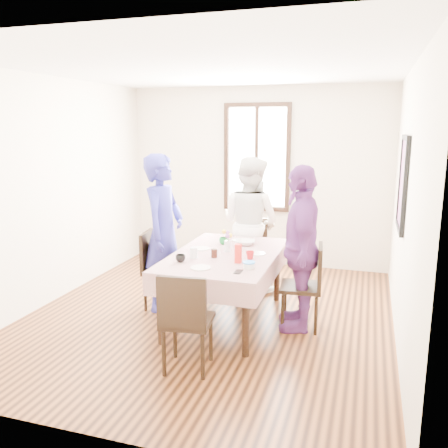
{
  "coord_description": "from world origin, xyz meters",
  "views": [
    {
      "loc": [
        1.65,
        -4.73,
        2.12
      ],
      "look_at": [
        0.21,
        -0.11,
        1.1
      ],
      "focal_mm": 37.5,
      "sensor_mm": 36.0,
      "label": 1
    }
  ],
  "objects_px": {
    "chair_left": "(163,270)",
    "chair_near": "(188,320)",
    "chair_right": "(301,287)",
    "person_far": "(250,224)",
    "dining_table": "(225,287)",
    "chair_far": "(250,254)",
    "person_left": "(164,233)",
    "person_right": "(300,248)"
  },
  "relations": [
    {
      "from": "chair_far",
      "to": "person_left",
      "type": "bearing_deg",
      "value": 41.5
    },
    {
      "from": "dining_table",
      "to": "chair_near",
      "type": "xyz_separation_m",
      "value": [
        -0.0,
        -1.12,
        0.08
      ]
    },
    {
      "from": "chair_far",
      "to": "person_far",
      "type": "xyz_separation_m",
      "value": [
        0.0,
        -0.02,
        0.42
      ]
    },
    {
      "from": "chair_far",
      "to": "person_far",
      "type": "relative_size",
      "value": 0.52
    },
    {
      "from": "chair_far",
      "to": "person_right",
      "type": "height_order",
      "value": "person_right"
    },
    {
      "from": "dining_table",
      "to": "chair_right",
      "type": "relative_size",
      "value": 1.79
    },
    {
      "from": "chair_near",
      "to": "person_left",
      "type": "distance_m",
      "value": 1.57
    },
    {
      "from": "chair_far",
      "to": "person_right",
      "type": "distance_m",
      "value": 1.4
    },
    {
      "from": "chair_right",
      "to": "person_right",
      "type": "height_order",
      "value": "person_right"
    },
    {
      "from": "person_far",
      "to": "person_right",
      "type": "relative_size",
      "value": 1.0
    },
    {
      "from": "dining_table",
      "to": "chair_far",
      "type": "distance_m",
      "value": 1.12
    },
    {
      "from": "person_far",
      "to": "chair_far",
      "type": "bearing_deg",
      "value": -67.82
    },
    {
      "from": "chair_left",
      "to": "chair_near",
      "type": "height_order",
      "value": "same"
    },
    {
      "from": "chair_right",
      "to": "person_left",
      "type": "distance_m",
      "value": 1.68
    },
    {
      "from": "dining_table",
      "to": "person_left",
      "type": "height_order",
      "value": "person_left"
    },
    {
      "from": "chair_far",
      "to": "chair_near",
      "type": "relative_size",
      "value": 1.0
    },
    {
      "from": "chair_right",
      "to": "chair_near",
      "type": "relative_size",
      "value": 1.0
    },
    {
      "from": "chair_right",
      "to": "person_right",
      "type": "relative_size",
      "value": 0.52
    },
    {
      "from": "chair_near",
      "to": "person_far",
      "type": "height_order",
      "value": "person_far"
    },
    {
      "from": "dining_table",
      "to": "person_right",
      "type": "xyz_separation_m",
      "value": [
        0.8,
        0.05,
        0.5
      ]
    },
    {
      "from": "person_right",
      "to": "dining_table",
      "type": "bearing_deg",
      "value": -96.47
    },
    {
      "from": "chair_left",
      "to": "chair_right",
      "type": "xyz_separation_m",
      "value": [
        1.64,
        -0.1,
        0.0
      ]
    },
    {
      "from": "chair_left",
      "to": "chair_far",
      "type": "bearing_deg",
      "value": 131.35
    },
    {
      "from": "chair_left",
      "to": "person_right",
      "type": "distance_m",
      "value": 1.67
    },
    {
      "from": "chair_right",
      "to": "chair_near",
      "type": "xyz_separation_m",
      "value": [
        -0.82,
        -1.17,
        0.0
      ]
    },
    {
      "from": "person_left",
      "to": "person_far",
      "type": "bearing_deg",
      "value": -38.81
    },
    {
      "from": "chair_right",
      "to": "person_far",
      "type": "distance_m",
      "value": 1.39
    },
    {
      "from": "chair_right",
      "to": "chair_far",
      "type": "relative_size",
      "value": 1.0
    },
    {
      "from": "chair_far",
      "to": "person_far",
      "type": "bearing_deg",
      "value": 81.02
    },
    {
      "from": "chair_near",
      "to": "person_far",
      "type": "xyz_separation_m",
      "value": [
        0.0,
        2.22,
        0.42
      ]
    },
    {
      "from": "chair_right",
      "to": "person_left",
      "type": "relative_size",
      "value": 0.5
    },
    {
      "from": "dining_table",
      "to": "chair_near",
      "type": "distance_m",
      "value": 1.12
    },
    {
      "from": "chair_right",
      "to": "chair_near",
      "type": "distance_m",
      "value": 1.43
    },
    {
      "from": "chair_right",
      "to": "chair_far",
      "type": "bearing_deg",
      "value": 31.63
    },
    {
      "from": "dining_table",
      "to": "person_left",
      "type": "relative_size",
      "value": 0.9
    },
    {
      "from": "chair_near",
      "to": "person_right",
      "type": "relative_size",
      "value": 0.52
    },
    {
      "from": "chair_near",
      "to": "person_far",
      "type": "distance_m",
      "value": 2.25
    },
    {
      "from": "chair_far",
      "to": "person_left",
      "type": "xyz_separation_m",
      "value": [
        -0.8,
        -0.97,
        0.45
      ]
    },
    {
      "from": "chair_left",
      "to": "person_right",
      "type": "relative_size",
      "value": 0.52
    },
    {
      "from": "chair_right",
      "to": "person_right",
      "type": "xyz_separation_m",
      "value": [
        -0.02,
        0.0,
        0.42
      ]
    },
    {
      "from": "dining_table",
      "to": "chair_right",
      "type": "distance_m",
      "value": 0.82
    },
    {
      "from": "chair_left",
      "to": "person_far",
      "type": "height_order",
      "value": "person_far"
    }
  ]
}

